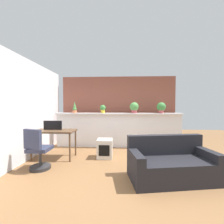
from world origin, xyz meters
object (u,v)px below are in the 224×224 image
desk (54,133)px  potted_plant_1 (103,109)px  potted_plant_3 (161,107)px  office_chair (38,152)px  potted_plant_0 (75,108)px  tv_monitor (53,125)px  couch (171,164)px  potted_plant_2 (134,107)px  side_cube_shelf (105,148)px

desk → potted_plant_1: bearing=44.1°
potted_plant_3 → office_chair: size_ratio=0.39×
potted_plant_0 → tv_monitor: 1.21m
potted_plant_0 → office_chair: size_ratio=0.43×
potted_plant_3 → desk: bearing=-159.7°
couch → potted_plant_1: bearing=125.2°
potted_plant_0 → desk: (-0.21, -1.16, -0.67)m
potted_plant_1 → tv_monitor: (-1.26, -1.06, -0.44)m
desk → couch: (2.72, -1.04, -0.38)m
potted_plant_3 → tv_monitor: bearing=-161.4°
potted_plant_2 → side_cube_shelf: 1.79m
potted_plant_1 → side_cube_shelf: size_ratio=0.55×
potted_plant_0 → potted_plant_1: 0.97m
potted_plant_1 → potted_plant_3: (1.95, 0.01, 0.05)m
potted_plant_0 → tv_monitor: size_ratio=0.79×
tv_monitor → side_cube_shelf: size_ratio=1.00×
potted_plant_0 → office_chair: (-0.24, -1.93, -0.94)m
potted_plant_1 → tv_monitor: bearing=-139.7°
side_cube_shelf → potted_plant_0: bearing=136.8°
potted_plant_1 → desk: (-1.18, -1.14, -0.65)m
potted_plant_3 → potted_plant_2: bearing=178.4°
potted_plant_2 → side_cube_shelf: size_ratio=0.72×
desk → side_cube_shelf: (1.35, 0.09, -0.42)m
potted_plant_0 → office_chair: bearing=-97.1°
desk → couch: size_ratio=0.66×
potted_plant_2 → tv_monitor: potted_plant_2 is taller
potted_plant_1 → office_chair: (-1.21, -1.91, -0.93)m
side_cube_shelf → couch: (1.37, -1.13, 0.03)m
potted_plant_0 → potted_plant_1: (0.97, -0.02, -0.02)m
side_cube_shelf → potted_plant_2: bearing=50.8°
potted_plant_1 → couch: size_ratio=0.16×
desk → tv_monitor: size_ratio=2.21×
potted_plant_1 → side_cube_shelf: potted_plant_1 is taller
potted_plant_2 → tv_monitor: size_ratio=0.73×
potted_plant_3 → tv_monitor: (-3.20, -1.08, -0.49)m
potted_plant_2 → couch: (0.48, -2.22, -1.08)m
potted_plant_1 → side_cube_shelf: 1.51m
potted_plant_1 → potted_plant_3: bearing=0.4°
potted_plant_0 → couch: bearing=-41.2°
potted_plant_3 → office_chair: 3.82m
potted_plant_1 → potted_plant_0: bearing=179.0°
potted_plant_2 → tv_monitor: (-2.31, -1.10, -0.48)m
couch → office_chair: bearing=174.4°
potted_plant_2 → tv_monitor: 2.61m
potted_plant_2 → office_chair: 3.14m
potted_plant_0 → potted_plant_3: 2.92m
tv_monitor → side_cube_shelf: bearing=0.5°
potted_plant_0 → potted_plant_3: bearing=-0.1°
potted_plant_2 → couch: bearing=-77.7°
desk → side_cube_shelf: size_ratio=2.20×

